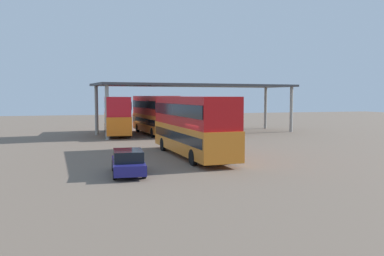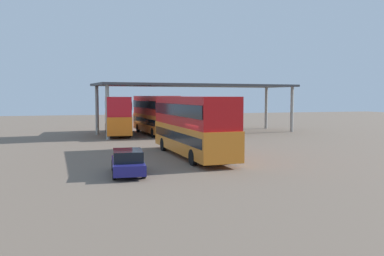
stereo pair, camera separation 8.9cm
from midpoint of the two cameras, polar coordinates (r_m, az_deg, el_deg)
The scene contains 6 objects.
ground_plane at distance 25.26m, azimuth 2.42°, elevation -5.14°, with size 140.00×140.00×0.00m, color #705E4F.
double_decker_main at distance 28.37m, azimuth 0.08°, elevation 0.60°, with size 2.95×11.56×4.18m.
parked_hatchback at distance 22.24m, azimuth -8.85°, elevation -4.75°, with size 1.94×4.12×1.35m.
double_decker_near_canopy at distance 45.64m, azimuth -10.38°, elevation 1.97°, with size 3.18×11.53×4.13m.
double_decker_mid_row at distance 44.99m, azimuth -5.15°, elevation 2.05°, with size 3.27×10.75×4.23m.
depot_canopy at distance 46.17m, azimuth 0.97°, elevation 5.75°, with size 23.60×9.34×5.55m.
Camera 2 is at (-8.05, -23.56, 4.22)m, focal length 38.18 mm.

